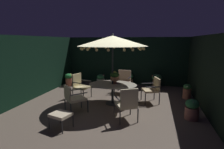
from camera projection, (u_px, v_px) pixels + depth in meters
ground_plane at (109, 106)px, 6.46m from camera, size 6.95×7.50×0.02m
hedge_backdrop_rear at (126, 61)px, 9.66m from camera, size 6.95×0.30×2.51m
hedge_backdrop_left at (28, 68)px, 7.00m from camera, size 0.30×7.50×2.51m
hedge_backdrop_right at (213, 76)px, 5.45m from camera, size 0.30×7.50×2.51m
patio_dining_table at (113, 87)px, 6.56m from camera, size 1.79×1.40×0.75m
patio_umbrella at (113, 41)px, 6.25m from camera, size 2.49×2.49×2.57m
centerpiece_planter at (115, 76)px, 6.55m from camera, size 0.34×0.34×0.47m
patio_chair_north at (153, 88)px, 6.72m from camera, size 0.73×0.76×0.94m
patio_chair_northeast at (124, 80)px, 8.00m from camera, size 0.69×0.68×1.01m
patio_chair_east at (80, 84)px, 7.31m from camera, size 0.70×0.69×0.99m
patio_chair_southeast at (73, 97)px, 5.74m from camera, size 0.82×0.82×0.91m
patio_chair_south at (127, 103)px, 5.10m from camera, size 0.79×0.81×1.02m
ottoman_footrest at (61, 115)px, 4.71m from camera, size 0.61×0.56×0.43m
potted_plant_front_corner at (69, 79)px, 9.22m from camera, size 0.39×0.38×0.65m
potted_plant_left_far at (101, 80)px, 9.50m from camera, size 0.43×0.43×0.56m
potted_plant_right_near at (157, 80)px, 8.78m from camera, size 0.49×0.49×0.71m
potted_plant_left_near at (128, 79)px, 9.29m from camera, size 0.53×0.53×0.68m
potted_plant_back_right at (187, 91)px, 7.19m from camera, size 0.32×0.32×0.60m
potted_plant_back_left at (192, 109)px, 5.28m from camera, size 0.40×0.40×0.62m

